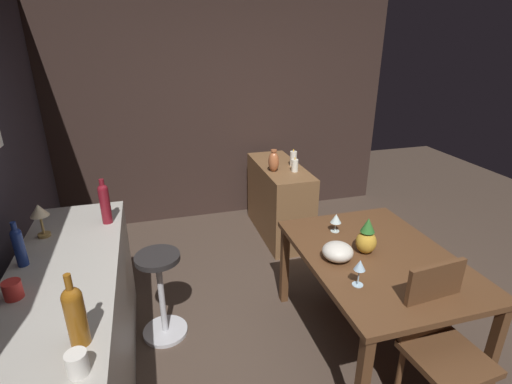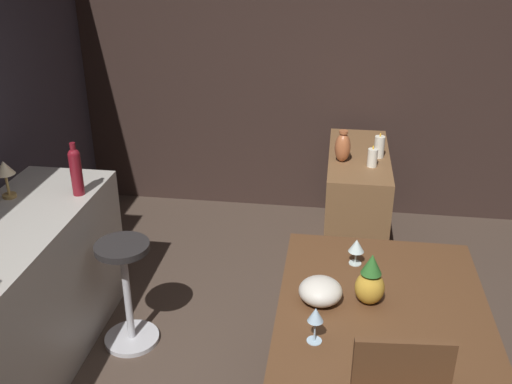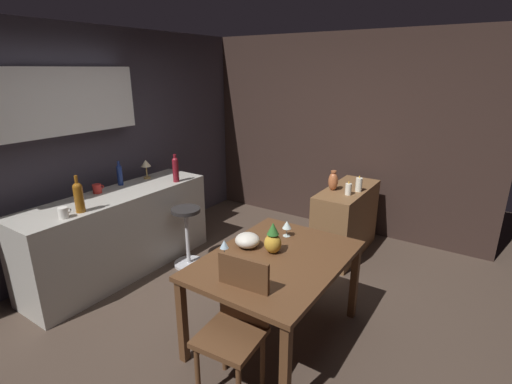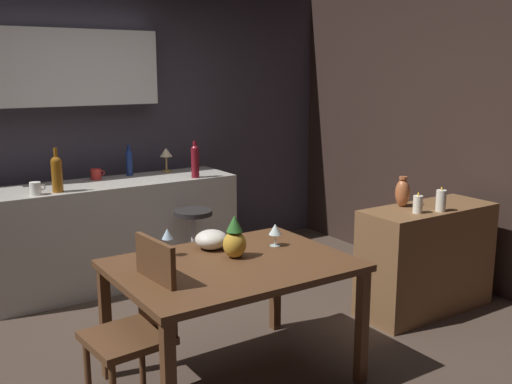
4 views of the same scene
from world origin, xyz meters
TOP-DOWN VIEW (x-y plane):
  - ground_plane at (0.00, 0.00)m, footprint 9.00×9.00m
  - wall_kitchen_back at (-0.06, 2.08)m, footprint 5.20×0.33m
  - wall_side_right at (2.55, 0.30)m, footprint 0.10×4.40m
  - dining_table at (-0.01, -0.42)m, footprint 1.34×0.98m
  - kitchen_counter at (-0.01, 1.55)m, footprint 2.10×0.60m
  - sideboard_cabinet at (1.78, -0.33)m, footprint 1.10×0.44m
  - chair_near_window at (-0.61, -0.47)m, footprint 0.43×0.43m
  - bar_stool at (0.48, 1.03)m, footprint 0.34×0.34m
  - wine_glass_left at (0.38, -0.29)m, footprint 0.08×0.08m
  - wine_glass_right at (-0.27, -0.11)m, footprint 0.07×0.07m
  - pineapple_centerpiece at (0.05, -0.35)m, footprint 0.14×0.14m
  - fruit_bowl at (0.02, -0.12)m, footprint 0.21×0.21m
  - wine_bottle_cobalt at (0.23, 1.77)m, footprint 0.06×0.06m
  - wine_bottle_amber at (-0.51, 1.37)m, footprint 0.08×0.08m
  - wine_bottle_ruby at (0.67, 1.34)m, footprint 0.07×0.07m
  - cup_red at (-0.09, 1.73)m, footprint 0.12×0.09m
  - cup_white at (-0.68, 1.36)m, footprint 0.12×0.08m
  - counter_lamp at (0.57, 1.73)m, footprint 0.12×0.12m
  - pillar_candle_tall at (1.55, -0.41)m, footprint 0.07×0.07m
  - pillar_candle_short at (1.74, -0.47)m, footprint 0.07×0.07m
  - vase_copper at (1.62, -0.21)m, footprint 0.11×0.11m

SIDE VIEW (x-z plane):
  - ground_plane at x=0.00m, z-range 0.00..0.00m
  - bar_stool at x=0.48m, z-range 0.02..0.71m
  - sideboard_cabinet at x=1.78m, z-range 0.00..0.82m
  - kitchen_counter at x=-0.01m, z-range 0.00..0.90m
  - chair_near_window at x=-0.61m, z-range 0.04..1.01m
  - dining_table at x=-0.01m, z-range 0.29..1.03m
  - fruit_bowl at x=0.02m, z-range 0.74..0.86m
  - wine_glass_left at x=0.38m, z-range 0.77..0.92m
  - pineapple_centerpiece at x=0.05m, z-range 0.72..0.98m
  - wine_glass_right at x=-0.27m, z-range 0.78..0.96m
  - pillar_candle_tall at x=1.55m, z-range 0.81..0.96m
  - pillar_candle_short at x=1.74m, z-range 0.81..0.99m
  - vase_copper at x=1.62m, z-range 0.81..1.04m
  - cup_red at x=-0.09m, z-range 0.90..0.99m
  - cup_white at x=-0.68m, z-range 0.90..1.00m
  - wine_bottle_cobalt at x=0.23m, z-range 0.89..1.17m
  - wine_bottle_amber at x=-0.51m, z-range 0.88..1.23m
  - wine_bottle_ruby at x=0.67m, z-range 0.90..1.22m
  - counter_lamp at x=0.57m, z-range 0.95..1.18m
  - wall_side_right at x=2.55m, z-range 0.00..2.60m
  - wall_kitchen_back at x=-0.06m, z-range 0.11..2.71m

